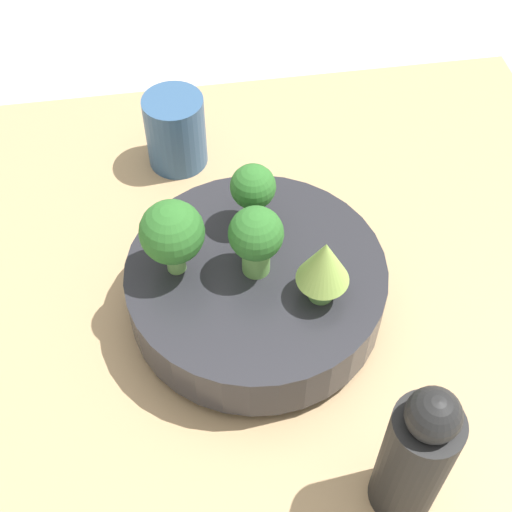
% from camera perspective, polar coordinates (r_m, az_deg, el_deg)
% --- Properties ---
extents(ground_plane, '(6.00, 6.00, 0.00)m').
position_cam_1_polar(ground_plane, '(0.78, -1.54, -5.47)').
color(ground_plane, beige).
extents(table, '(0.88, 0.75, 0.03)m').
position_cam_1_polar(table, '(0.77, -1.57, -4.85)').
color(table, tan).
rests_on(table, ground_plane).
extents(bowl, '(0.26, 0.26, 0.07)m').
position_cam_1_polar(bowl, '(0.72, 0.00, -2.49)').
color(bowl, '#28282D').
rests_on(bowl, table).
extents(broccoli_floret_center, '(0.05, 0.05, 0.08)m').
position_cam_1_polar(broccoli_floret_center, '(0.66, 0.00, 1.50)').
color(broccoli_floret_center, '#6BA34C').
rests_on(broccoli_floret_center, bowl).
extents(broccoli_floret_right, '(0.06, 0.06, 0.08)m').
position_cam_1_polar(broccoli_floret_right, '(0.66, -6.73, 1.81)').
color(broccoli_floret_right, '#7AB256').
rests_on(broccoli_floret_right, bowl).
extents(romanesco_piece_far, '(0.05, 0.05, 0.08)m').
position_cam_1_polar(romanesco_piece_far, '(0.64, 5.47, -0.70)').
color(romanesco_piece_far, '#609347').
rests_on(romanesco_piece_far, bowl).
extents(broccoli_floret_front, '(0.05, 0.05, 0.07)m').
position_cam_1_polar(broccoli_floret_front, '(0.70, -0.24, 5.31)').
color(broccoli_floret_front, '#609347').
rests_on(broccoli_floret_front, bowl).
extents(cup, '(0.07, 0.07, 0.09)m').
position_cam_1_polar(cup, '(0.88, -6.45, 9.90)').
color(cup, '#33567F').
rests_on(cup, table).
extents(pepper_mill, '(0.06, 0.06, 0.18)m').
position_cam_1_polar(pepper_mill, '(0.60, 12.67, -15.34)').
color(pepper_mill, black).
rests_on(pepper_mill, table).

